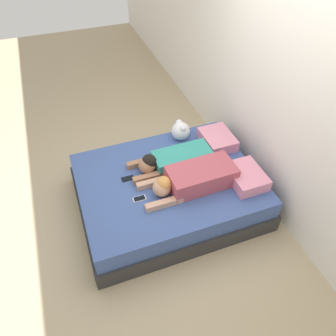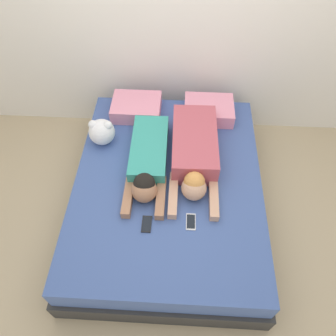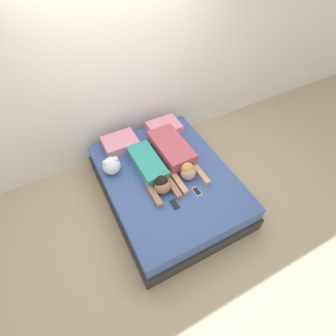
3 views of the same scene
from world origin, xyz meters
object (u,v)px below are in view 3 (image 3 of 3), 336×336
(person_left, at_px, (152,171))
(plush_toy, at_px, (112,165))
(person_right, at_px, (175,154))
(bed, at_px, (168,186))
(cell_phone_right, at_px, (197,191))
(pillow_head_left, at_px, (120,143))
(cell_phone_left, at_px, (175,204))
(pillow_head_right, at_px, (164,128))

(person_left, height_order, plush_toy, plush_toy)
(person_left, height_order, person_right, person_left)
(bed, height_order, cell_phone_right, cell_phone_right)
(person_right, bearing_deg, pillow_head_left, 134.20)
(bed, relative_size, pillow_head_left, 4.41)
(cell_phone_left, bearing_deg, person_left, 93.94)
(pillow_head_left, xyz_separation_m, cell_phone_right, (0.55, -1.19, -0.07))
(pillow_head_left, relative_size, pillow_head_right, 1.00)
(pillow_head_right, relative_size, person_right, 0.44)
(pillow_head_right, xyz_separation_m, person_left, (-0.53, -0.69, 0.02))
(bed, distance_m, person_right, 0.45)
(pillow_head_left, relative_size, cell_phone_left, 3.32)
(plush_toy, bearing_deg, pillow_head_left, 56.26)
(cell_phone_right, bearing_deg, cell_phone_left, -173.50)
(pillow_head_left, height_order, plush_toy, plush_toy)
(pillow_head_right, relative_size, person_left, 0.48)
(cell_phone_left, xyz_separation_m, cell_phone_right, (0.34, 0.04, 0.00))
(bed, distance_m, cell_phone_right, 0.50)
(bed, xyz_separation_m, cell_phone_left, (-0.14, -0.44, 0.24))
(person_right, bearing_deg, cell_phone_right, -91.46)
(cell_phone_left, height_order, plush_toy, plush_toy)
(cell_phone_left, bearing_deg, pillow_head_right, 68.23)
(person_right, height_order, cell_phone_right, person_right)
(cell_phone_right, bearing_deg, pillow_head_right, 82.58)
(pillow_head_left, distance_m, cell_phone_left, 1.25)
(bed, bearing_deg, cell_phone_left, -107.66)
(plush_toy, bearing_deg, person_left, -34.37)
(cell_phone_right, xyz_separation_m, plush_toy, (-0.81, 0.80, 0.12))
(cell_phone_right, bearing_deg, plush_toy, 135.51)
(bed, height_order, pillow_head_left, pillow_head_left)
(pillow_head_left, relative_size, person_right, 0.44)
(bed, distance_m, pillow_head_left, 0.92)
(person_right, height_order, plush_toy, plush_toy)
(pillow_head_right, distance_m, cell_phone_left, 1.32)
(pillow_head_left, relative_size, plush_toy, 1.90)
(pillow_head_right, height_order, person_right, person_right)
(bed, bearing_deg, cell_phone_right, -63.66)
(cell_phone_left, bearing_deg, cell_phone_right, 6.50)
(pillow_head_left, bearing_deg, plush_toy, -123.74)
(bed, relative_size, pillow_head_right, 4.41)
(person_right, distance_m, cell_phone_left, 0.74)
(plush_toy, bearing_deg, bed, -33.02)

